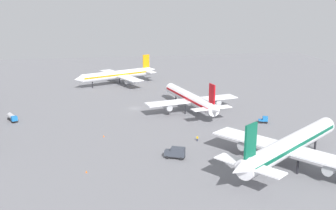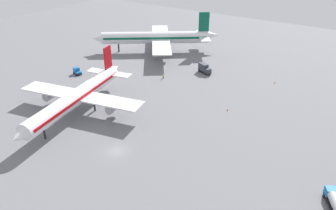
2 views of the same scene
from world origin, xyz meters
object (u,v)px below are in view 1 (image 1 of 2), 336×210
(baggage_tug, at_px, (264,120))
(ground_crew_worker, at_px, (197,138))
(airplane_distant, at_px, (290,145))
(fuel_truck, at_px, (12,117))
(airplane_at_gate, at_px, (191,98))
(safety_cone_mid_apron, at_px, (104,136))
(airplane_taxiing, at_px, (118,75))
(safety_cone_near_gate, at_px, (86,172))
(catering_truck, at_px, (176,153))

(baggage_tug, xyz_separation_m, ground_crew_worker, (14.12, -27.79, -0.31))
(airplane_distant, xyz_separation_m, ground_crew_worker, (-22.76, -19.11, -5.06))
(fuel_truck, xyz_separation_m, baggage_tug, (17.61, 88.34, -0.23))
(airplane_at_gate, height_order, airplane_distant, airplane_distant)
(ground_crew_worker, xyz_separation_m, safety_cone_mid_apron, (-8.78, -28.52, -0.55))
(baggage_tug, xyz_separation_m, safety_cone_mid_apron, (5.33, -56.30, -0.86))
(airplane_taxiing, relative_size, fuel_truck, 6.69)
(safety_cone_near_gate, relative_size, safety_cone_mid_apron, 1.00)
(airplane_taxiing, bearing_deg, baggage_tug, 98.60)
(airplane_distant, bearing_deg, catering_truck, 123.54)
(airplane_taxiing, bearing_deg, fuel_truck, 29.97)
(airplane_taxiing, distance_m, safety_cone_mid_apron, 79.95)
(safety_cone_near_gate, distance_m, safety_cone_mid_apron, 27.10)
(baggage_tug, bearing_deg, ground_crew_worker, -133.34)
(fuel_truck, height_order, baggage_tug, fuel_truck)
(baggage_tug, relative_size, safety_cone_near_gate, 6.09)
(airplane_distant, bearing_deg, airplane_taxiing, 72.56)
(airplane_taxiing, bearing_deg, catering_truck, 71.79)
(airplane_distant, distance_m, fuel_truck, 96.63)
(airplane_taxiing, distance_m, catering_truck, 101.25)
(fuel_truck, height_order, safety_cone_mid_apron, fuel_truck)
(baggage_tug, bearing_deg, fuel_truck, -171.55)
(airplane_at_gate, height_order, safety_cone_mid_apron, airplane_at_gate)
(baggage_tug, bearing_deg, safety_cone_mid_apron, -154.86)
(airplane_at_gate, xyz_separation_m, baggage_tug, (19.28, 22.28, -3.99))
(safety_cone_mid_apron, bearing_deg, catering_truck, 41.97)
(airplane_distant, distance_m, safety_cone_near_gate, 53.12)
(catering_truck, bearing_deg, safety_cone_near_gate, 36.86)
(catering_truck, height_order, safety_cone_near_gate, catering_truck)
(airplane_at_gate, bearing_deg, airplane_taxiing, 12.17)
(airplane_at_gate, relative_size, airplane_distant, 1.02)
(airplane_taxiing, xyz_separation_m, catering_truck, (100.66, 10.33, -3.37))
(fuel_truck, xyz_separation_m, catering_truck, (44.29, 51.23, 0.31))
(fuel_truck, relative_size, safety_cone_mid_apron, 10.78)
(airplane_at_gate, distance_m, airplane_taxiing, 60.21)
(baggage_tug, distance_m, safety_cone_mid_apron, 56.56)
(catering_truck, height_order, safety_cone_mid_apron, catering_truck)
(airplane_distant, height_order, safety_cone_mid_apron, airplane_distant)
(safety_cone_mid_apron, bearing_deg, baggage_tug, 95.41)
(safety_cone_near_gate, bearing_deg, airplane_taxiing, 172.56)
(ground_crew_worker, height_order, safety_cone_near_gate, ground_crew_worker)
(fuel_truck, xyz_separation_m, ground_crew_worker, (31.73, 60.55, -0.54))
(airplane_at_gate, distance_m, safety_cone_mid_apron, 42.27)
(airplane_at_gate, bearing_deg, baggage_tug, -143.40)
(fuel_truck, xyz_separation_m, safety_cone_mid_apron, (22.95, 32.03, -1.09))
(airplane_at_gate, xyz_separation_m, fuel_truck, (1.67, -66.06, -3.76))
(airplane_at_gate, height_order, airplane_taxiing, airplane_at_gate)
(fuel_truck, relative_size, ground_crew_worker, 3.87)
(airplane_distant, distance_m, safety_cone_mid_apron, 57.41)
(ground_crew_worker, height_order, safety_cone_mid_apron, ground_crew_worker)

